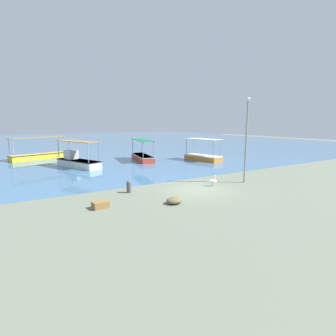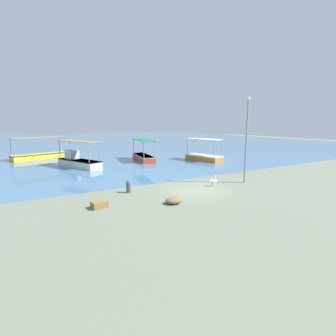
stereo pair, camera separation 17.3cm
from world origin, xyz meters
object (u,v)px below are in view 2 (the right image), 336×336
fishing_boat_near_left (78,161)px  cargo_crate (100,204)px  fishing_boat_far_left (143,156)px  mooring_bollard (128,186)px  lamp_post (247,136)px  net_pile (174,200)px  pelican (213,181)px  fishing_boat_outer (204,156)px  fishing_boat_center (40,155)px

fishing_boat_near_left → cargo_crate: bearing=-97.5°
fishing_boat_far_left → mooring_bollard: bearing=-119.1°
lamp_post → net_pile: (-7.50, -1.70, -3.41)m
fishing_boat_near_left → mooring_bollard: (0.67, -12.15, -0.20)m
fishing_boat_far_left → pelican: fishing_boat_far_left is taller
pelican → mooring_bollard: (-6.01, 1.51, 0.06)m
mooring_bollard → cargo_crate: (-2.57, -2.14, -0.25)m
fishing_boat_near_left → lamp_post: bearing=-55.8°
pelican → lamp_post: bearing=-7.1°
fishing_boat_outer → lamp_post: (-4.68, -11.01, 3.09)m
fishing_boat_far_left → net_pile: 17.38m
fishing_boat_outer → lamp_post: 12.36m
lamp_post → pelican: bearing=172.9°
fishing_boat_outer → mooring_bollard: 16.33m
fishing_boat_far_left → cargo_crate: (-9.70, -14.96, -0.32)m
pelican → fishing_boat_near_left: bearing=116.1°
fishing_boat_near_left → fishing_boat_outer: size_ratio=1.19×
fishing_boat_center → cargo_crate: 22.67m
fishing_boat_outer → lamp_post: lamp_post is taller
fishing_boat_center → fishing_boat_far_left: (10.73, -7.67, -0.02)m
fishing_boat_far_left → mooring_bollard: size_ratio=7.04×
fishing_boat_near_left → pelican: bearing=-63.9°
fishing_boat_center → fishing_boat_outer: (17.13, -11.36, -0.03)m
fishing_boat_far_left → cargo_crate: fishing_boat_far_left is taller
fishing_boat_center → fishing_boat_outer: fishing_boat_center is taller
lamp_post → cargo_crate: 11.92m
net_pile → cargo_crate: cargo_crate is taller
fishing_boat_near_left → fishing_boat_outer: (14.21, -3.01, -0.13)m
fishing_boat_near_left → net_pile: 15.85m
fishing_boat_outer → cargo_crate: 19.66m
fishing_boat_center → fishing_boat_far_left: 13.19m
fishing_boat_near_left → fishing_boat_far_left: fishing_boat_near_left is taller
fishing_boat_center → lamp_post: 25.78m
fishing_boat_center → fishing_boat_outer: size_ratio=1.39×
fishing_boat_far_left → net_pile: (-5.78, -16.39, -0.32)m
cargo_crate → mooring_bollard: bearing=39.8°
fishing_boat_center → fishing_boat_near_left: bearing=-70.7°
fishing_boat_far_left → lamp_post: 15.12m
fishing_boat_near_left → fishing_boat_center: bearing=109.3°
cargo_crate → lamp_post: bearing=1.3°
mooring_bollard → lamp_post: bearing=-11.9°
fishing_boat_near_left → fishing_boat_outer: 14.52m
fishing_boat_near_left → net_pile: bearing=-82.7°
pelican → lamp_post: lamp_post is taller
fishing_boat_near_left → pelican: fishing_boat_near_left is taller
fishing_boat_near_left → cargo_crate: (-1.89, -14.29, -0.45)m
fishing_boat_outer → net_pile: 17.61m
fishing_boat_center → fishing_boat_near_left: size_ratio=1.17×
net_pile → pelican: bearing=23.7°
fishing_boat_center → fishing_boat_near_left: fishing_boat_center is taller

